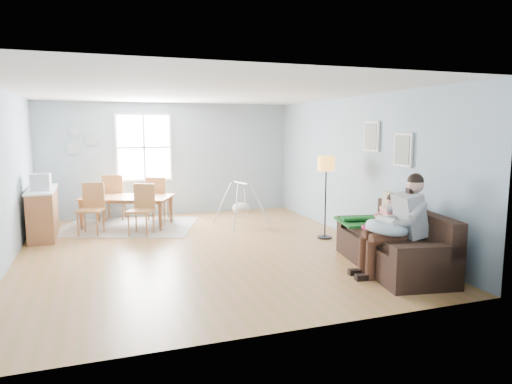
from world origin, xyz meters
name	(u,v)px	position (x,y,z in m)	size (l,w,h in m)	color
room	(200,109)	(0.00, 0.00, 2.42)	(8.40, 9.40, 3.90)	olive
window	(144,147)	(-0.60, 3.46, 1.65)	(1.32, 0.08, 1.62)	white
pictures	(386,143)	(2.97, -1.05, 1.85)	(0.05, 1.34, 0.74)	white
wall_plates	(80,140)	(-2.00, 3.47, 1.83)	(0.67, 0.02, 0.66)	#96ACB5
sofa	(396,247)	(2.51, -2.03, 0.32)	(1.31, 2.34, 0.90)	black
green_throw	(371,222)	(2.56, -1.28, 0.57)	(1.01, 0.83, 0.04)	#166022
beige_pillow	(394,209)	(2.84, -1.49, 0.80)	(0.14, 0.51, 0.51)	tan
father	(398,222)	(2.32, -2.31, 0.78)	(1.08, 0.56, 1.47)	gray
nursing_pillow	(387,228)	(2.16, -2.28, 0.70)	(0.60, 0.60, 0.16)	silver
infant	(385,221)	(2.16, -2.25, 0.79)	(0.17, 0.41, 0.15)	silver
toddler	(385,216)	(2.47, -1.81, 0.75)	(0.59, 0.36, 0.88)	silver
floor_lamp	(326,170)	(2.41, 0.02, 1.31)	(0.32, 0.32, 1.58)	black
storage_cube	(388,244)	(2.69, -1.58, 0.25)	(0.46, 0.41, 0.50)	white
rug	(128,226)	(-1.10, 2.35, 0.01)	(2.76, 2.10, 0.01)	#A39F95
dining_table	(127,212)	(-1.10, 2.35, 0.33)	(1.85, 1.03, 0.65)	brown
chair_sw	(92,205)	(-1.80, 1.88, 0.59)	(0.59, 0.59, 1.02)	olive
chair_se	(142,206)	(-0.85, 1.54, 0.58)	(0.61, 0.61, 1.00)	olive
chair_nw	(114,194)	(-1.33, 3.15, 0.61)	(0.58, 0.58, 1.06)	olive
chair_ne	(157,195)	(-0.41, 2.82, 0.58)	(0.59, 0.59, 1.01)	olive
counter	(43,212)	(-2.70, 2.01, 0.48)	(0.53, 1.69, 0.94)	brown
monitor	(40,182)	(-2.68, 1.69, 1.10)	(0.34, 0.33, 0.31)	#B7B7BC
baby_swing	(241,207)	(1.19, 1.53, 0.43)	(1.13, 1.14, 0.95)	#B7B7BC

